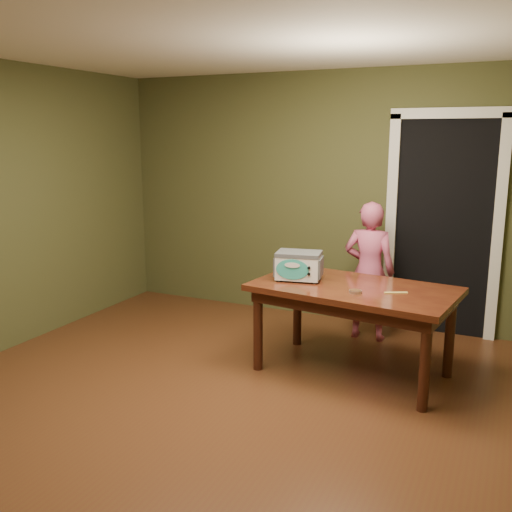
% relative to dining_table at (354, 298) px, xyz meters
% --- Properties ---
extents(floor, '(5.00, 5.00, 0.00)m').
position_rel_dining_table_xyz_m(floor, '(-0.80, -1.12, -0.65)').
color(floor, '#4E2816').
rests_on(floor, ground).
extents(room_shell, '(4.52, 5.02, 2.61)m').
position_rel_dining_table_xyz_m(room_shell, '(-0.80, -1.12, 1.06)').
color(room_shell, '#434525').
rests_on(room_shell, ground).
extents(doorway, '(1.10, 0.66, 2.25)m').
position_rel_dining_table_xyz_m(doorway, '(0.50, 1.66, 0.41)').
color(doorway, black).
rests_on(doorway, ground).
extents(dining_table, '(1.70, 1.10, 0.75)m').
position_rel_dining_table_xyz_m(dining_table, '(0.00, 0.00, 0.00)').
color(dining_table, '#3C160D').
rests_on(dining_table, floor).
extents(toy_oven, '(0.43, 0.33, 0.24)m').
position_rel_dining_table_xyz_m(toy_oven, '(-0.48, 0.01, 0.23)').
color(toy_oven, '#4C4F54').
rests_on(toy_oven, dining_table).
extents(baking_pan, '(0.10, 0.10, 0.02)m').
position_rel_dining_table_xyz_m(baking_pan, '(0.06, -0.19, 0.11)').
color(baking_pan, silver).
rests_on(baking_pan, dining_table).
extents(spatula, '(0.17, 0.10, 0.01)m').
position_rel_dining_table_xyz_m(spatula, '(0.35, -0.07, 0.10)').
color(spatula, '#E6CC64').
rests_on(spatula, dining_table).
extents(child, '(0.50, 0.33, 1.34)m').
position_rel_dining_table_xyz_m(child, '(-0.09, 0.89, 0.02)').
color(child, '#C04F74').
rests_on(child, floor).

